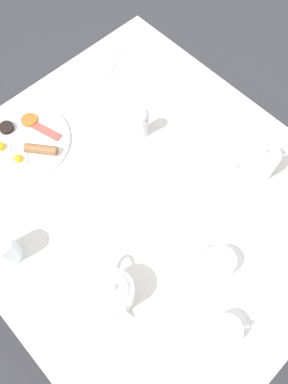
% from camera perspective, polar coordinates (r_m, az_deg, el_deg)
% --- Properties ---
extents(ground_plane, '(8.00, 8.00, 0.00)m').
position_cam_1_polar(ground_plane, '(1.93, 0.00, -10.18)').
color(ground_plane, '#333338').
extents(table, '(1.09, 1.23, 0.78)m').
position_cam_1_polar(table, '(1.26, 0.00, -1.64)').
color(table, silver).
rests_on(table, ground_plane).
extents(breakfast_plate, '(0.31, 0.31, 0.04)m').
position_cam_1_polar(breakfast_plate, '(1.35, -17.69, 7.35)').
color(breakfast_plate, white).
rests_on(breakfast_plate, table).
extents(teapot_near, '(0.13, 0.17, 0.13)m').
position_cam_1_polar(teapot_near, '(1.06, -4.50, -14.92)').
color(teapot_near, white).
rests_on(teapot_near, table).
extents(teapot_far, '(0.17, 0.12, 0.13)m').
position_cam_1_polar(teapot_far, '(1.25, 17.11, 4.58)').
color(teapot_far, white).
rests_on(teapot_far, table).
extents(teacup_with_saucer_left, '(0.15, 0.15, 0.06)m').
position_cam_1_polar(teacup_with_saucer_left, '(1.09, 12.25, -20.01)').
color(teacup_with_saucer_left, white).
rests_on(teacup_with_saucer_left, table).
extents(teacup_with_saucer_right, '(0.15, 0.15, 0.06)m').
position_cam_1_polar(teacup_with_saucer_right, '(1.12, 11.40, -10.59)').
color(teacup_with_saucer_right, white).
rests_on(teacup_with_saucer_right, table).
extents(water_glass_tall, '(0.07, 0.07, 0.11)m').
position_cam_1_polar(water_glass_tall, '(1.15, -20.39, -8.12)').
color(water_glass_tall, white).
rests_on(water_glass_tall, table).
extents(pepper_grinder, '(0.05, 0.05, 0.12)m').
position_cam_1_polar(pepper_grinder, '(1.27, -0.27, 10.68)').
color(pepper_grinder, '#BCBCC1').
rests_on(pepper_grinder, table).
extents(napkin_folded, '(0.09, 0.13, 0.01)m').
position_cam_1_polar(napkin_folded, '(1.18, -1.00, -2.83)').
color(napkin_folded, white).
rests_on(napkin_folded, table).
extents(fork_by_plate, '(0.16, 0.11, 0.00)m').
position_cam_1_polar(fork_by_plate, '(1.53, -4.55, 19.16)').
color(fork_by_plate, silver).
rests_on(fork_by_plate, table).
extents(knife_by_plate, '(0.05, 0.20, 0.00)m').
position_cam_1_polar(knife_by_plate, '(1.44, 5.33, 15.34)').
color(knife_by_plate, silver).
rests_on(knife_by_plate, table).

